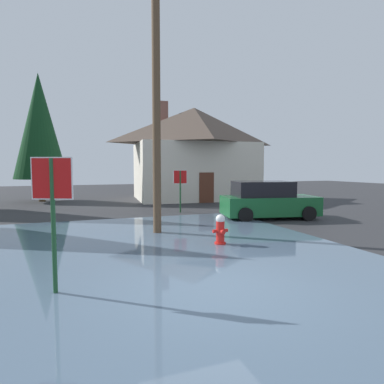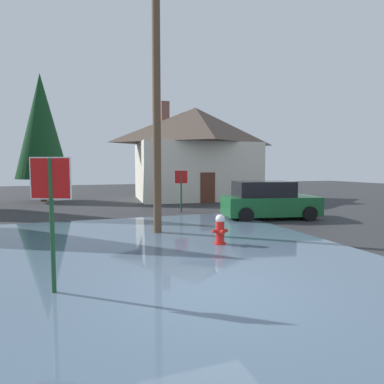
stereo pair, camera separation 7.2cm
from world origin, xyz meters
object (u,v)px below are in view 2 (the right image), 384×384
object	(u,v)px
stop_sign_near	(51,197)
pine_tree_short_left	(41,127)
utility_pole	(156,90)
parked_car	(268,201)
stop_sign_far	(181,182)
house	(195,152)
fire_hydrant	(220,231)

from	to	relation	value
stop_sign_near	pine_tree_short_left	size ratio (longest dim) A/B	0.29
utility_pole	parked_car	xyz separation A→B (m)	(5.58, 1.70, -4.12)
parked_car	pine_tree_short_left	xyz separation A→B (m)	(-10.35, 11.69, 4.29)
stop_sign_far	stop_sign_near	bearing A→B (deg)	-119.85
stop_sign_far	pine_tree_short_left	bearing A→B (deg)	130.56
house	parked_car	distance (m)	10.30
stop_sign_far	pine_tree_short_left	size ratio (longest dim) A/B	0.25
utility_pole	stop_sign_far	bearing A→B (deg)	63.53
stop_sign_near	utility_pole	xyz separation A→B (m)	(3.06, 4.68, 3.13)
pine_tree_short_left	parked_car	bearing A→B (deg)	-48.47
stop_sign_near	utility_pole	size ratio (longest dim) A/B	0.26
utility_pole	parked_car	size ratio (longest dim) A/B	2.11
pine_tree_short_left	utility_pole	bearing A→B (deg)	-70.39
utility_pole	parked_car	distance (m)	7.14
fire_hydrant	stop_sign_far	size ratio (longest dim) A/B	0.43
utility_pole	house	distance (m)	13.05
utility_pole	pine_tree_short_left	bearing A→B (deg)	109.61
stop_sign_far	house	xyz separation A→B (m)	(3.27, 6.70, 1.93)
house	pine_tree_short_left	distance (m)	10.76
stop_sign_far	parked_car	size ratio (longest dim) A/B	0.48
utility_pole	pine_tree_short_left	world-z (taller)	utility_pole
house	stop_sign_near	bearing A→B (deg)	-118.30
stop_sign_near	house	bearing A→B (deg)	61.70
utility_pole	house	size ratio (longest dim) A/B	1.00
stop_sign_near	stop_sign_far	bearing A→B (deg)	60.15
utility_pole	stop_sign_far	size ratio (longest dim) A/B	4.35
stop_sign_near	parked_car	bearing A→B (deg)	36.44
stop_sign_near	pine_tree_short_left	world-z (taller)	pine_tree_short_left
fire_hydrant	parked_car	size ratio (longest dim) A/B	0.21
fire_hydrant	utility_pole	size ratio (longest dim) A/B	0.10
stop_sign_near	parked_car	distance (m)	10.79
utility_pole	fire_hydrant	bearing A→B (deg)	-60.15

